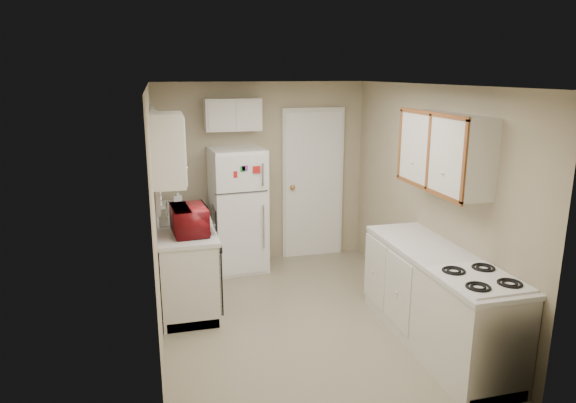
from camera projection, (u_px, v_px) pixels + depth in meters
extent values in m
plane|color=tan|center=(300.00, 319.00, 5.39)|extent=(3.80, 3.80, 0.00)
plane|color=white|center=(301.00, 85.00, 4.80)|extent=(3.80, 3.80, 0.00)
plane|color=tan|center=(155.00, 218.00, 4.76)|extent=(3.80, 3.80, 0.00)
plane|color=tan|center=(428.00, 200.00, 5.43)|extent=(3.80, 3.80, 0.00)
plane|color=tan|center=(262.00, 173.00, 6.88)|extent=(2.80, 2.80, 0.00)
plane|color=tan|center=(380.00, 282.00, 3.31)|extent=(2.80, 2.80, 0.00)
cube|color=silver|center=(186.00, 258.00, 5.86)|extent=(0.60, 1.80, 0.90)
cube|color=black|center=(218.00, 272.00, 5.36)|extent=(0.03, 0.58, 0.72)
cube|color=gray|center=(184.00, 220.00, 5.90)|extent=(0.54, 0.74, 0.16)
imported|color=maroon|center=(190.00, 219.00, 5.26)|extent=(0.54, 0.33, 0.34)
imported|color=silver|center=(178.00, 199.00, 6.31)|extent=(0.10, 0.11, 0.22)
cube|color=silver|center=(156.00, 158.00, 5.66)|extent=(0.10, 0.98, 1.08)
cube|color=silver|center=(168.00, 150.00, 4.86)|extent=(0.30, 0.45, 0.70)
cube|color=white|center=(238.00, 210.00, 6.60)|extent=(0.71, 0.69, 1.59)
cube|color=silver|center=(233.00, 114.00, 6.45)|extent=(0.70, 0.30, 0.40)
cube|color=white|center=(313.00, 184.00, 7.05)|extent=(0.86, 0.06, 2.08)
cube|color=silver|center=(436.00, 300.00, 4.79)|extent=(0.60, 2.00, 0.90)
cube|color=white|center=(475.00, 334.00, 4.24)|extent=(0.56, 0.68, 0.82)
cube|color=silver|center=(444.00, 151.00, 4.78)|extent=(0.30, 1.20, 0.70)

